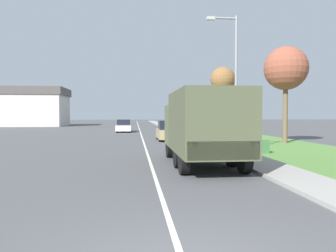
# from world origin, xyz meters

# --- Properties ---
(ground_plane) EXTENTS (180.00, 180.00, 0.00)m
(ground_plane) POSITION_xyz_m (0.00, 40.00, 0.00)
(ground_plane) COLOR #4C4C4F
(lane_centre_stripe) EXTENTS (0.12, 120.00, 0.00)m
(lane_centre_stripe) POSITION_xyz_m (0.00, 40.00, 0.00)
(lane_centre_stripe) COLOR silver
(lane_centre_stripe) RESTS_ON ground
(sidewalk_right) EXTENTS (1.80, 120.00, 0.12)m
(sidewalk_right) POSITION_xyz_m (4.50, 40.00, 0.06)
(sidewalk_right) COLOR #9E9B93
(sidewalk_right) RESTS_ON ground
(grass_strip_right) EXTENTS (7.00, 120.00, 0.02)m
(grass_strip_right) POSITION_xyz_m (8.90, 40.00, 0.01)
(grass_strip_right) COLOR #56843D
(grass_strip_right) RESTS_ON ground
(military_truck) EXTENTS (2.47, 6.97, 3.01)m
(military_truck) POSITION_xyz_m (2.11, 9.25, 1.68)
(military_truck) COLOR #545B3D
(military_truck) RESTS_ON ground
(car_nearest_ahead) EXTENTS (1.79, 4.06, 1.61)m
(car_nearest_ahead) POSITION_xyz_m (2.08, 22.41, 0.72)
(car_nearest_ahead) COLOR tan
(car_nearest_ahead) RESTS_ON ground
(car_second_ahead) EXTENTS (1.76, 4.78, 1.49)m
(car_second_ahead) POSITION_xyz_m (-1.98, 35.83, 0.68)
(car_second_ahead) COLOR silver
(car_second_ahead) RESTS_ON ground
(lamp_post) EXTENTS (1.69, 0.24, 7.24)m
(lamp_post) POSITION_xyz_m (4.55, 13.08, 4.42)
(lamp_post) COLOR gray
(lamp_post) RESTS_ON sidewalk_right
(tree_mid_right) EXTENTS (3.17, 3.17, 7.04)m
(tree_mid_right) POSITION_xyz_m (10.32, 18.91, 5.42)
(tree_mid_right) COLOR brown
(tree_mid_right) RESTS_ON grass_strip_right
(tree_far_right) EXTENTS (2.56, 2.56, 6.93)m
(tree_far_right) POSITION_xyz_m (8.28, 28.59, 5.53)
(tree_far_right) COLOR #4C3D2D
(tree_far_right) RESTS_ON grass_strip_right
(utility_box) EXTENTS (0.55, 0.45, 0.70)m
(utility_box) POSITION_xyz_m (6.20, 12.84, 0.37)
(utility_box) COLOR #3D7042
(utility_box) RESTS_ON grass_strip_right
(building_distant) EXTENTS (15.59, 9.78, 6.94)m
(building_distant) POSITION_xyz_m (-21.01, 58.19, 3.52)
(building_distant) COLOR beige
(building_distant) RESTS_ON ground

